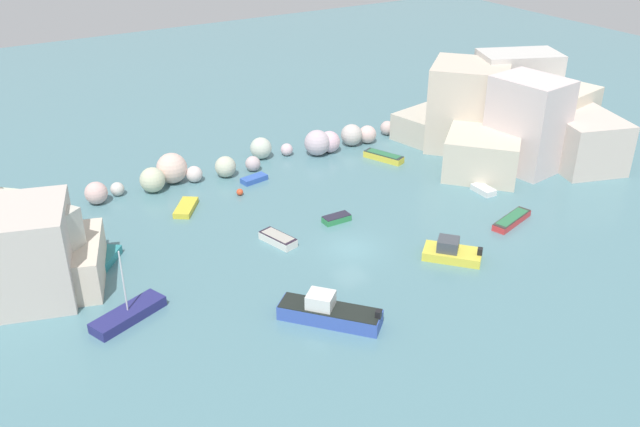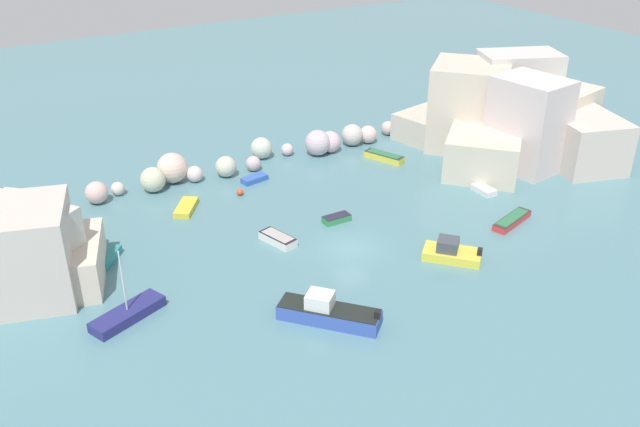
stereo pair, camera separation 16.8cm
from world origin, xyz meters
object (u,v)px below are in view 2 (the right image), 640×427
Objects in this scene: moored_boat_7 at (451,252)px; moored_boat_9 at (384,157)px; moored_boat_4 at (328,312)px; channel_buoy at (240,192)px; moored_boat_1 at (128,314)px; moored_boat_10 at (278,239)px; moored_boat_3 at (186,207)px; moored_boat_5 at (512,220)px; moored_boat_6 at (104,260)px; moored_boat_2 at (254,179)px; moored_boat_0 at (484,190)px; moored_boat_8 at (337,219)px.

moored_boat_9 is (6.66, 17.70, -0.18)m from moored_boat_7.
channel_buoy is at bearing -50.27° from moored_boat_4.
moored_boat_1 is at bearing -137.23° from channel_buoy.
moored_boat_1 is 13.36m from moored_boat_10.
moored_boat_3 is 19.55m from moored_boat_4.
moored_boat_6 is at bearing -36.38° from moored_boat_5.
moored_boat_2 is at bearing -24.13° from moored_boat_7.
moored_boat_4 is 10.74m from moored_boat_10.
moored_boat_4 reaches higher than moored_boat_6.
channel_buoy is at bearing -28.62° from moored_boat_6.
moored_boat_6 is (0.52, 7.49, -0.05)m from moored_boat_1.
channel_buoy is 15.44m from moored_boat_9.
moored_boat_7 is 13.12m from moored_boat_10.
moored_boat_9 is (28.85, 5.30, 0.04)m from moored_boat_6.
moored_boat_6 is (-30.02, 10.74, 0.02)m from moored_boat_5.
moored_boat_0 is at bearing -77.66° from moored_boat_3.
moored_boat_6 reaches higher than moored_boat_8.
moored_boat_8 is at bearing 83.49° from moored_boat_0.
moored_boat_6 is at bearing 157.63° from moored_boat_3.
moored_boat_0 reaches higher than moored_boat_2.
moored_boat_3 is (-7.47, -2.23, -0.01)m from moored_boat_2.
moored_boat_8 is at bearing 91.95° from moored_boat_2.
moored_boat_0 is at bearing -29.70° from channel_buoy.
moored_boat_1 is (-13.93, -12.88, 0.07)m from channel_buoy.
channel_buoy is 9.71m from moored_boat_8.
moored_boat_4 is at bearing 126.25° from moored_boat_1.
channel_buoy is 14.45m from moored_boat_6.
moored_boat_6 is 0.80× the size of moored_boat_7.
moored_boat_9 is at bearing -76.98° from moored_boat_10.
moored_boat_6 reaches higher than moored_boat_0.
moored_boat_1 reaches higher than moored_boat_6.
moored_boat_10 is (-1.10, -9.16, 0.05)m from channel_buoy.
moored_boat_7 is at bearing -122.22° from moored_boat_4.
moored_boat_9 is (20.55, 0.17, 0.13)m from moored_boat_3.
moored_boat_2 is 23.03m from moored_boat_5.
moored_boat_2 is 0.57× the size of moored_boat_7.
moored_boat_9 is at bearing 19.00° from moored_boat_0.
moored_boat_3 is 0.77× the size of moored_boat_7.
moored_boat_3 is at bearing -3.74° from moored_boat_7.
moored_boat_10 is (1.98, 10.55, -0.33)m from moored_boat_4.
moored_boat_7 reaches higher than moored_boat_10.
moored_boat_5 is (16.61, -16.13, -0.00)m from channel_buoy.
moored_boat_2 reaches higher than moored_boat_3.
moored_boat_1 reaches higher than moored_boat_4.
moored_boat_5 is at bearing -44.16° from channel_buoy.
moored_boat_8 is at bearing -75.98° from moored_boat_4.
moored_boat_3 is at bearing 68.42° from moored_boat_0.
moored_boat_10 is at bearing 174.60° from moored_boat_1.
moored_boat_9 reaches higher than moored_boat_2.
moored_boat_9 is at bearing -102.53° from moored_boat_5.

